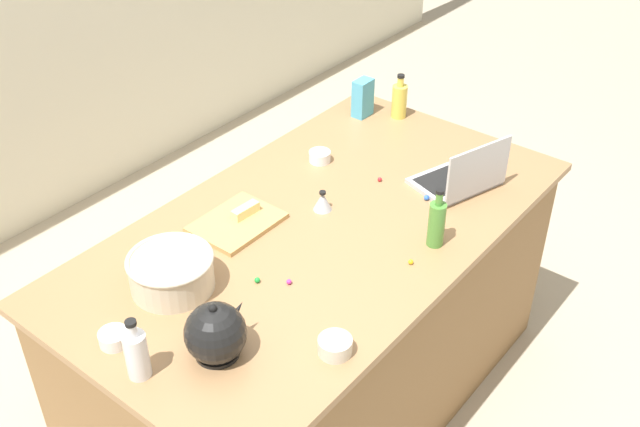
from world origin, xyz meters
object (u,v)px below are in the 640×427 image
(kettle, at_px, (216,333))
(ramekin_wide, at_px, (335,346))
(cutting_board, at_px, (237,223))
(candy_bag, at_px, (363,98))
(laptop, at_px, (462,177))
(mixing_bowl_large, at_px, (171,271))
(bottle_oil, at_px, (399,100))
(ramekin_medium, at_px, (320,156))
(bottle_vinegar, at_px, (137,354))
(butter_stick_left, at_px, (245,211))
(ramekin_small, at_px, (114,338))
(kitchen_timer, at_px, (323,201))
(bottle_olive, at_px, (437,223))

(kettle, height_order, ramekin_wide, kettle)
(cutting_board, bearing_deg, candy_bag, 8.53)
(cutting_board, relative_size, ramekin_wide, 3.01)
(laptop, relative_size, mixing_bowl_large, 1.31)
(laptop, bearing_deg, bottle_oil, 56.57)
(ramekin_medium, distance_m, candy_bag, 0.45)
(mixing_bowl_large, height_order, bottle_vinegar, bottle_vinegar)
(bottle_oil, bearing_deg, kettle, -165.24)
(ramekin_wide, bearing_deg, kettle, 129.35)
(kettle, xyz_separation_m, cutting_board, (0.49, 0.40, -0.07))
(butter_stick_left, xyz_separation_m, ramekin_small, (-0.70, -0.13, -0.01))
(ramekin_wide, xyz_separation_m, kitchen_timer, (0.55, 0.48, 0.01))
(mixing_bowl_large, relative_size, kettle, 1.30)
(mixing_bowl_large, relative_size, ramekin_wide, 2.76)
(kettle, bearing_deg, butter_stick_left, 36.31)
(cutting_board, xyz_separation_m, ramekin_wide, (-0.28, -0.66, 0.02))
(butter_stick_left, bearing_deg, candy_bag, 8.96)
(bottle_vinegar, relative_size, kitchen_timer, 2.60)
(mixing_bowl_large, bearing_deg, kitchen_timer, -8.97)
(candy_bag, bearing_deg, mixing_bowl_large, -170.60)
(butter_stick_left, bearing_deg, laptop, -37.03)
(butter_stick_left, height_order, candy_bag, candy_bag)
(butter_stick_left, bearing_deg, cutting_board, 180.00)
(bottle_oil, relative_size, kitchen_timer, 2.61)
(mixing_bowl_large, relative_size, cutting_board, 0.92)
(ramekin_medium, bearing_deg, laptop, -71.45)
(ramekin_wide, bearing_deg, kitchen_timer, 41.27)
(ramekin_medium, height_order, candy_bag, candy_bag)
(mixing_bowl_large, distance_m, bottle_vinegar, 0.37)
(bottle_oil, bearing_deg, ramekin_small, -175.23)
(kettle, bearing_deg, cutting_board, 38.79)
(kettle, bearing_deg, bottle_vinegar, 149.57)
(bottle_vinegar, xyz_separation_m, kitchen_timer, (0.95, 0.11, -0.04))
(ramekin_small, bearing_deg, candy_bag, 9.71)
(ramekin_small, relative_size, ramekin_medium, 1.00)
(bottle_vinegar, xyz_separation_m, bottle_olive, (1.03, -0.33, 0.01))
(bottle_oil, height_order, ramekin_small, bottle_oil)
(bottle_vinegar, distance_m, bottle_olive, 1.08)
(laptop, xyz_separation_m, ramekin_medium, (-0.18, 0.54, -0.02))
(cutting_board, xyz_separation_m, ramekin_medium, (0.53, 0.04, 0.01))
(mixing_bowl_large, distance_m, ramekin_small, 0.29)
(candy_bag, bearing_deg, bottle_olive, -129.19)
(mixing_bowl_large, xyz_separation_m, ramekin_wide, (0.09, -0.58, -0.04))
(bottle_olive, relative_size, ramekin_medium, 2.54)
(butter_stick_left, bearing_deg, kitchen_timer, -38.74)
(laptop, xyz_separation_m, kettle, (-1.20, 0.11, 0.03))
(kitchen_timer, bearing_deg, laptop, -36.14)
(mixing_bowl_large, height_order, ramekin_wide, mixing_bowl_large)
(bottle_oil, height_order, kettle, bottle_oil)
(butter_stick_left, bearing_deg, ramekin_wide, -116.31)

